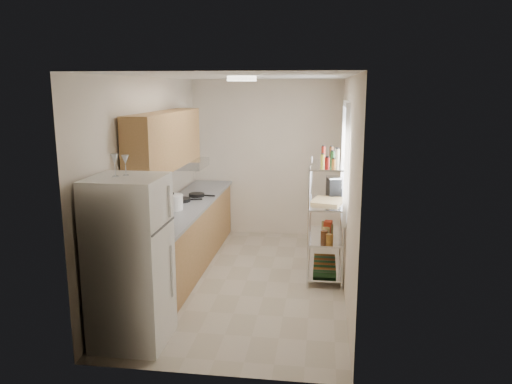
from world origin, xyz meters
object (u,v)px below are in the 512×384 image
espresso_machine (334,187)px  frying_pan_large (181,200)px  cutting_board (327,201)px  refrigerator (130,261)px  rice_cooker (173,202)px

espresso_machine → frying_pan_large: bearing=169.5°
frying_pan_large → cutting_board: size_ratio=0.55×
espresso_machine → refrigerator: bearing=-142.6°
refrigerator → rice_cooker: 1.80m
cutting_board → espresso_machine: 0.35m
rice_cooker → espresso_machine: espresso_machine is taller
frying_pan_large → espresso_machine: espresso_machine is taller
refrigerator → cutting_board: size_ratio=3.48×
refrigerator → rice_cooker: size_ratio=6.61×
refrigerator → frying_pan_large: (-0.15, 2.26, 0.09)m
rice_cooker → frying_pan_large: 0.48m
frying_pan_large → espresso_machine: bearing=-14.7°
espresso_machine → cutting_board: bearing=-117.3°
refrigerator → frying_pan_large: 2.27m
espresso_machine → rice_cooker: bearing=-177.7°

